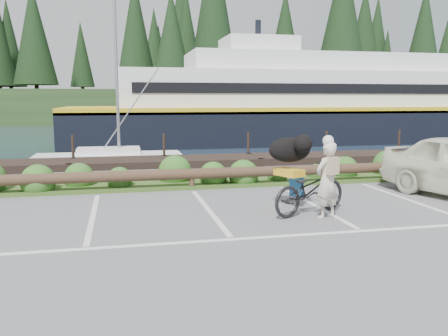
{
  "coord_description": "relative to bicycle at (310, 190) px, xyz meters",
  "views": [
    {
      "loc": [
        -1.97,
        -8.59,
        2.56
      ],
      "look_at": [
        0.19,
        1.18,
        1.1
      ],
      "focal_mm": 38.0,
      "sensor_mm": 36.0,
      "label": 1
    }
  ],
  "objects": [
    {
      "name": "bicycle",
      "position": [
        0.0,
        0.0,
        0.0
      ],
      "size": [
        2.21,
        1.51,
        1.1
      ],
      "primitive_type": "imported",
      "rotation": [
        0.0,
        0.0,
        1.98
      ],
      "color": "black",
      "rests_on": "ground"
    },
    {
      "name": "harbor_backdrop",
      "position": [
        -1.77,
        77.36,
        -0.55
      ],
      "size": [
        170.0,
        160.0,
        30.0
      ],
      "color": "#1A2A3E",
      "rests_on": "ground"
    },
    {
      "name": "cyclist",
      "position": [
        0.2,
        -0.45,
        0.28
      ],
      "size": [
        0.71,
        0.61,
        1.66
      ],
      "primitive_type": "imported",
      "rotation": [
        0.0,
        0.0,
        3.55
      ],
      "color": "beige",
      "rests_on": "ground"
    },
    {
      "name": "vegetation_strip",
      "position": [
        -2.16,
        4.14,
        -0.5
      ],
      "size": [
        34.0,
        1.6,
        0.1
      ],
      "primitive_type": "cube",
      "color": "#3D5B21",
      "rests_on": "ground"
    },
    {
      "name": "log_rail",
      "position": [
        -2.16,
        3.44,
        -0.55
      ],
      "size": [
        32.0,
        0.3,
        0.6
      ],
      "primitive_type": null,
      "color": "#443021",
      "rests_on": "ground"
    },
    {
      "name": "ground",
      "position": [
        -2.16,
        -1.16,
        -0.55
      ],
      "size": [
        72.0,
        72.0,
        0.0
      ],
      "primitive_type": "plane",
      "color": "#5D5D5F"
    },
    {
      "name": "dog",
      "position": [
        -0.27,
        0.62,
        0.84
      ],
      "size": [
        0.86,
        1.12,
        0.58
      ],
      "primitive_type": "ellipsoid",
      "rotation": [
        0.0,
        0.0,
        1.98
      ],
      "color": "black",
      "rests_on": "bicycle"
    }
  ]
}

